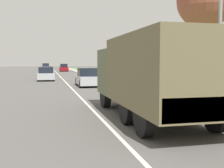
{
  "coord_description": "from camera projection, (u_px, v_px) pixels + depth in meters",
  "views": [
    {
      "loc": [
        -1.95,
        2.92,
        2.1
      ],
      "look_at": [
        0.72,
        14.26,
        1.17
      ],
      "focal_mm": 45.0,
      "sensor_mm": 36.0,
      "label": 1
    }
  ],
  "objects": [
    {
      "name": "ground_plane",
      "position": [
        61.0,
        78.0,
        36.59
      ],
      "size": [
        180.0,
        180.0,
        0.0
      ],
      "primitive_type": "plane",
      "color": "#565451"
    },
    {
      "name": "lane_centre_stripe",
      "position": [
        61.0,
        78.0,
        36.59
      ],
      "size": [
        0.12,
        120.0,
        0.0
      ],
      "color": "silver",
      "rests_on": "ground"
    },
    {
      "name": "sidewalk_right",
      "position": [
        95.0,
        77.0,
        37.61
      ],
      "size": [
        1.8,
        120.0,
        0.12
      ],
      "color": "#9E9B93",
      "rests_on": "ground"
    },
    {
      "name": "grass_strip_right",
      "position": [
        127.0,
        77.0,
        38.63
      ],
      "size": [
        7.0,
        120.0,
        0.02
      ],
      "color": "#56843D",
      "rests_on": "ground"
    },
    {
      "name": "military_truck",
      "position": [
        151.0,
        73.0,
        10.25
      ],
      "size": [
        2.56,
        7.82,
        2.99
      ],
      "color": "#545B3D",
      "rests_on": "ground"
    },
    {
      "name": "car_nearest_ahead",
      "position": [
        88.0,
        78.0,
        24.21
      ],
      "size": [
        1.87,
        4.32,
        1.55
      ],
      "color": "#B7BABF",
      "rests_on": "ground"
    },
    {
      "name": "car_second_ahead",
      "position": [
        46.0,
        74.0,
        31.44
      ],
      "size": [
        1.8,
        4.36,
        1.49
      ],
      "color": "#B7BABF",
      "rests_on": "ground"
    },
    {
      "name": "car_third_ahead",
      "position": [
        47.0,
        71.0,
        43.92
      ],
      "size": [
        1.94,
        4.57,
        1.35
      ],
      "color": "tan",
      "rests_on": "ground"
    },
    {
      "name": "car_fourth_ahead",
      "position": [
        64.0,
        68.0,
        60.69
      ],
      "size": [
        1.7,
        4.69,
        1.62
      ],
      "color": "maroon",
      "rests_on": "ground"
    },
    {
      "name": "car_farthest_ahead",
      "position": [
        46.0,
        67.0,
        70.83
      ],
      "size": [
        1.85,
        4.2,
        1.68
      ],
      "color": "silver",
      "rests_on": "ground"
    },
    {
      "name": "lamp_post",
      "position": [
        215.0,
        18.0,
        10.94
      ],
      "size": [
        1.69,
        0.24,
        6.05
      ],
      "color": "gray",
      "rests_on": "sidewalk_right"
    },
    {
      "name": "tree_mid_right",
      "position": [
        205.0,
        1.0,
        20.13
      ],
      "size": [
        4.05,
        4.05,
        8.5
      ],
      "color": "#4C3D2D",
      "rests_on": "grass_strip_right"
    }
  ]
}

